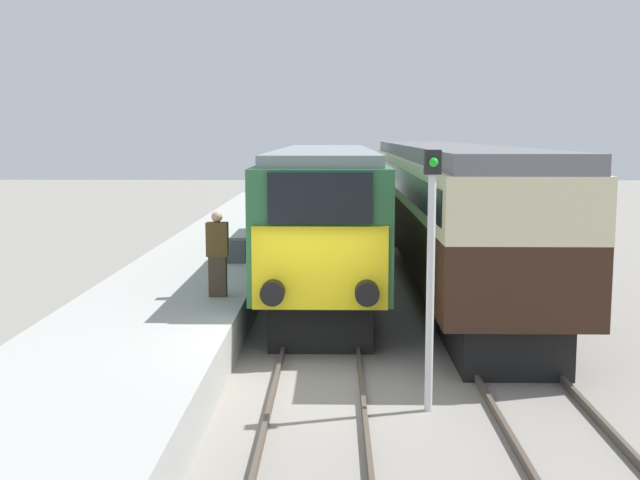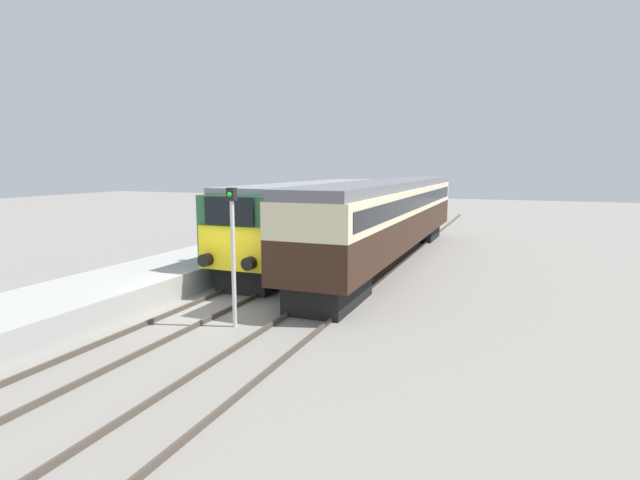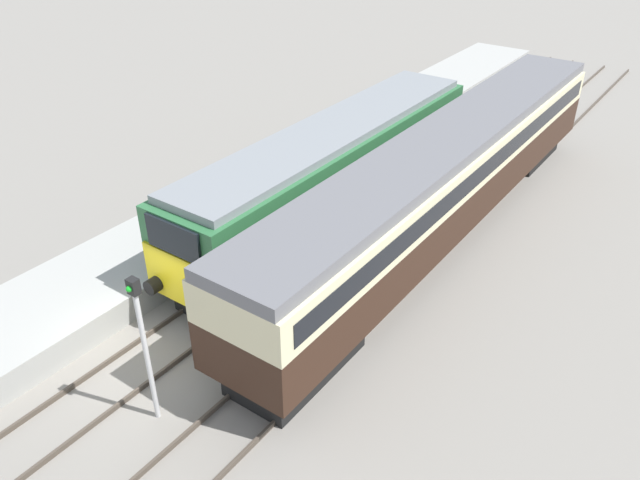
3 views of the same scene
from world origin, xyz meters
TOP-DOWN VIEW (x-y plane):
  - ground_plane at (0.00, 0.00)m, footprint 120.00×120.00m
  - platform_left at (-3.30, 8.00)m, footprint 3.50×50.00m
  - rails_near_track at (0.00, 5.00)m, footprint 1.51×60.00m
  - rails_far_track at (3.40, 5.00)m, footprint 1.50×60.00m
  - locomotive at (0.00, 8.64)m, footprint 2.70×14.76m
  - passenger_carriage at (3.40, 10.30)m, footprint 2.75×20.80m
  - person_on_platform at (-2.15, 3.39)m, footprint 0.44×0.26m
  - signal_post at (1.70, -1.09)m, footprint 0.24×0.28m
  - luggage_crate at (-2.40, 7.87)m, footprint 0.70×0.56m

SIDE VIEW (x-z plane):
  - ground_plane at x=0.00m, z-range 0.00..0.00m
  - rails_near_track at x=0.00m, z-range 0.00..0.14m
  - rails_far_track at x=3.40m, z-range 0.00..0.14m
  - platform_left at x=-3.30m, z-range 0.00..0.84m
  - luggage_crate at x=-2.40m, z-range 0.84..1.44m
  - person_on_platform at x=-2.15m, z-range 0.84..2.62m
  - locomotive at x=0.00m, z-range 0.23..4.03m
  - signal_post at x=1.70m, z-range 0.37..4.33m
  - passenger_carriage at x=3.40m, z-range 0.43..4.31m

